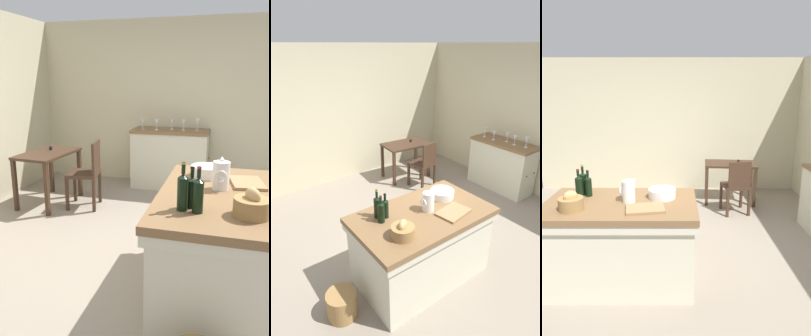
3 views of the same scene
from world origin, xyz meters
TOP-DOWN VIEW (x-y plane):
  - ground_plane at (0.00, 0.00)m, footprint 6.76×6.76m
  - wall_back at (0.00, 2.60)m, footprint 5.32×0.12m
  - wall_right at (2.60, 0.00)m, footprint 0.12×5.20m
  - island_table at (-0.43, -0.53)m, footprint 1.53×0.91m
  - side_cabinet at (2.26, 0.33)m, footprint 0.52×1.21m
  - writing_desk at (1.11, 1.81)m, footprint 0.95×0.64m
  - wooden_chair at (1.12, 1.24)m, footprint 0.45×0.45m
  - pitcher at (-0.34, -0.53)m, footprint 0.17×0.13m
  - wash_bowl at (-0.01, -0.40)m, footprint 0.29×0.29m
  - bread_basket at (-0.85, -0.74)m, footprint 0.23×0.23m
  - cutting_board at (-0.16, -0.73)m, footprint 0.39×0.30m
  - wine_bottle_dark at (-0.79, -0.35)m, footprint 0.07×0.07m
  - wine_bottle_amber at (-0.86, -0.30)m, footprint 0.07×0.07m
  - wine_bottle_green at (-0.88, -0.40)m, footprint 0.07×0.07m
  - wine_glass_far_left at (2.29, -0.08)m, footprint 0.07×0.07m
  - wine_glass_left at (2.25, 0.13)m, footprint 0.07×0.07m
  - wine_glass_middle at (2.30, 0.31)m, footprint 0.07×0.07m
  - wine_glass_right at (2.20, 0.53)m, footprint 0.07×0.07m
  - wine_glass_far_right at (2.22, 0.76)m, footprint 0.07×0.07m
  - wicker_hamper at (-1.43, -0.48)m, footprint 0.31×0.31m

SIDE VIEW (x-z plane):
  - ground_plane at x=0.00m, z-range 0.00..0.00m
  - wicker_hamper at x=-1.43m, z-range 0.00..0.29m
  - side_cabinet at x=2.26m, z-range 0.00..0.93m
  - island_table at x=-0.43m, z-range 0.03..0.91m
  - wooden_chair at x=1.12m, z-range 0.04..0.95m
  - writing_desk at x=1.11m, z-range 0.22..1.00m
  - cutting_board at x=-0.16m, z-range 0.88..0.90m
  - wash_bowl at x=-0.01m, z-range 0.88..0.97m
  - bread_basket at x=-0.85m, z-range 0.85..1.04m
  - pitcher at x=-0.34m, z-range 0.86..1.12m
  - wine_bottle_dark at x=-0.79m, z-range 0.85..1.13m
  - wine_bottle_green at x=-0.88m, z-range 0.85..1.15m
  - wine_bottle_amber at x=-0.86m, z-range 0.84..1.17m
  - wine_glass_left at x=2.25m, z-range 0.96..1.12m
  - wine_glass_right at x=2.20m, z-range 0.96..1.12m
  - wine_glass_middle at x=2.30m, z-range 0.96..1.13m
  - wine_glass_far_right at x=2.22m, z-range 0.96..1.14m
  - wine_glass_far_left at x=2.29m, z-range 0.96..1.15m
  - wall_back at x=0.00m, z-range 0.00..2.60m
  - wall_right at x=2.60m, z-range 0.00..2.60m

